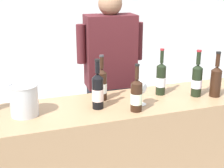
% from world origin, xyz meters
% --- Properties ---
extents(wall_back, '(8.00, 0.10, 2.80)m').
position_xyz_m(wall_back, '(0.00, 2.60, 1.40)').
color(wall_back, silver).
rests_on(wall_back, ground_plane).
extents(counter, '(2.33, 0.55, 0.95)m').
position_xyz_m(counter, '(0.00, 0.00, 0.48)').
color(counter, '#9E7A56').
rests_on(counter, ground_plane).
extents(wine_bottle_0, '(0.07, 0.07, 0.33)m').
position_xyz_m(wine_bottle_0, '(-0.12, 0.11, 1.07)').
color(wine_bottle_0, black).
rests_on(wine_bottle_0, counter).
extents(wine_bottle_1, '(0.08, 0.08, 0.34)m').
position_xyz_m(wine_bottle_1, '(0.70, -0.10, 1.08)').
color(wine_bottle_1, black).
rests_on(wine_bottle_1, counter).
extents(wine_bottle_2, '(0.07, 0.07, 0.35)m').
position_xyz_m(wine_bottle_2, '(0.33, 0.08, 1.08)').
color(wine_bottle_2, black).
rests_on(wine_bottle_2, counter).
extents(wine_bottle_3, '(0.08, 0.08, 0.34)m').
position_xyz_m(wine_bottle_3, '(-0.20, -0.03, 1.08)').
color(wine_bottle_3, black).
rests_on(wine_bottle_3, counter).
extents(wine_bottle_4, '(0.08, 0.08, 0.32)m').
position_xyz_m(wine_bottle_4, '(0.03, -0.16, 1.06)').
color(wine_bottle_4, black).
rests_on(wine_bottle_4, counter).
extents(wine_bottle_5, '(0.08, 0.08, 0.35)m').
position_xyz_m(wine_bottle_5, '(0.57, -0.05, 1.08)').
color(wine_bottle_5, black).
rests_on(wine_bottle_5, counter).
extents(wine_glass, '(0.08, 0.08, 0.17)m').
position_xyz_m(wine_glass, '(0.11, -0.07, 1.07)').
color(wine_glass, silver).
rests_on(wine_glass, counter).
extents(ice_bucket, '(0.19, 0.19, 0.21)m').
position_xyz_m(ice_bucket, '(-0.68, 0.01, 1.06)').
color(ice_bucket, silver).
rests_on(ice_bucket, counter).
extents(person_server, '(0.59, 0.27, 1.69)m').
position_xyz_m(person_server, '(0.13, 0.64, 0.83)').
color(person_server, black).
rests_on(person_server, ground_plane).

